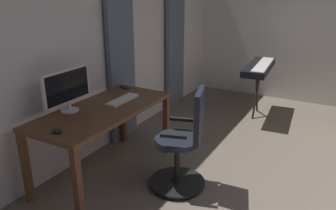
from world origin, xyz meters
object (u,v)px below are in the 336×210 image
at_px(desk, 103,116).
at_px(computer_keyboard, 123,100).
at_px(office_chair, 184,144).
at_px(computer_monitor, 67,88).
at_px(piano_keyboard, 259,68).
at_px(computer_mouse, 57,131).
at_px(cell_phone_face_up, 125,87).

bearing_deg(desk, computer_keyboard, 171.55).
bearing_deg(office_chair, computer_monitor, 93.82).
bearing_deg(piano_keyboard, desk, -25.19).
height_order(office_chair, piano_keyboard, office_chair).
xyz_separation_m(computer_monitor, piano_keyboard, (-2.70, 1.15, -0.24)).
xyz_separation_m(desk, computer_keyboard, (-0.27, 0.04, 0.10)).
height_order(office_chair, computer_mouse, office_chair).
height_order(computer_keyboard, computer_mouse, computer_mouse).
height_order(office_chair, computer_keyboard, office_chair).
bearing_deg(computer_mouse, computer_keyboard, -179.26).
height_order(computer_mouse, cell_phone_face_up, computer_mouse).
relative_size(desk, office_chair, 1.53).
bearing_deg(cell_phone_face_up, piano_keyboard, 176.93).
height_order(desk, cell_phone_face_up, cell_phone_face_up).
relative_size(computer_keyboard, computer_mouse, 4.27).
distance_m(computer_monitor, piano_keyboard, 2.94).
relative_size(desk, computer_monitor, 2.68).
distance_m(office_chair, piano_keyboard, 2.32).
bearing_deg(computer_monitor, computer_mouse, 33.61).
relative_size(computer_monitor, computer_keyboard, 1.35).
height_order(desk, computer_mouse, computer_mouse).
bearing_deg(computer_monitor, desk, 133.08).
bearing_deg(computer_mouse, cell_phone_face_up, -168.20).
xyz_separation_m(desk, cell_phone_face_up, (-0.67, -0.22, 0.10)).
bearing_deg(desk, computer_monitor, -46.92).
xyz_separation_m(computer_monitor, cell_phone_face_up, (-0.89, 0.01, -0.23)).
bearing_deg(cell_phone_face_up, computer_monitor, 28.41).
xyz_separation_m(office_chair, cell_phone_face_up, (-0.49, -1.05, 0.29)).
xyz_separation_m(office_chair, computer_mouse, (0.83, -0.77, 0.30)).
xyz_separation_m(computer_keyboard, cell_phone_face_up, (-0.40, -0.26, -0.01)).
distance_m(desk, computer_keyboard, 0.29).
distance_m(desk, cell_phone_face_up, 0.71).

